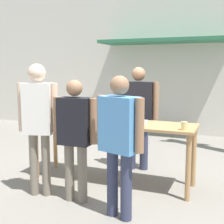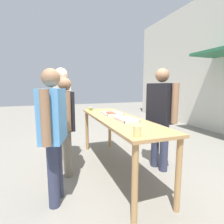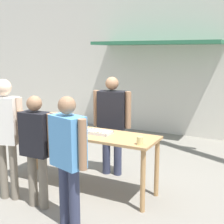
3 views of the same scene
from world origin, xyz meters
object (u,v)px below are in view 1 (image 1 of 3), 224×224
object	(u,v)px
person_server_behind_table	(138,110)
person_customer_holding_hotdog	(38,117)
person_customer_with_cup	(119,136)
condiment_jar_ketchup	(47,118)
person_customer_waiting_in_line	(75,131)
food_tray_buns	(133,122)
condiment_jar_mustard	(41,117)
beer_cup	(184,126)
food_tray_sausages	(94,119)

from	to	relation	value
person_server_behind_table	person_customer_holding_hotdog	xyz separation A→B (m)	(-0.92, -1.57, 0.06)
person_customer_holding_hotdog	person_customer_with_cup	xyz separation A→B (m)	(1.25, -0.21, -0.11)
condiment_jar_ketchup	person_customer_holding_hotdog	world-z (taller)	person_customer_holding_hotdog
condiment_jar_ketchup	person_customer_waiting_in_line	bearing A→B (deg)	-36.08
food_tray_buns	person_customer_with_cup	size ratio (longest dim) A/B	0.24
condiment_jar_mustard	person_customer_holding_hotdog	bearing A→B (deg)	-57.45
food_tray_buns	person_customer_waiting_in_line	xyz separation A→B (m)	(-0.51, -0.85, -0.01)
beer_cup	person_server_behind_table	xyz separation A→B (m)	(-0.93, 0.96, 0.04)
condiment_jar_mustard	person_customer_holding_hotdog	world-z (taller)	person_customer_holding_hotdog
food_tray_sausages	person_customer_with_cup	distance (m)	1.35
food_tray_buns	condiment_jar_ketchup	world-z (taller)	condiment_jar_ketchup
food_tray_buns	person_customer_waiting_in_line	world-z (taller)	person_customer_waiting_in_line
person_customer_holding_hotdog	person_customer_with_cup	bearing A→B (deg)	155.69
person_server_behind_table	person_customer_with_cup	xyz separation A→B (m)	(0.33, -1.78, -0.05)
condiment_jar_mustard	person_customer_with_cup	size ratio (longest dim) A/B	0.04
condiment_jar_mustard	person_customer_with_cup	world-z (taller)	person_customer_with_cup
condiment_jar_ketchup	person_customer_holding_hotdog	bearing A→B (deg)	-65.01
condiment_jar_mustard	person_customer_with_cup	xyz separation A→B (m)	(1.64, -0.82, 0.01)
person_server_behind_table	condiment_jar_mustard	bearing A→B (deg)	-153.82
food_tray_buns	condiment_jar_ketchup	size ratio (longest dim) A/B	5.75
food_tray_buns	condiment_jar_ketchup	distance (m)	1.37
food_tray_sausages	condiment_jar_ketchup	size ratio (longest dim) A/B	5.49
food_tray_buns	person_customer_with_cup	xyz separation A→B (m)	(0.19, -1.06, 0.03)
food_tray_sausages	person_customer_holding_hotdog	world-z (taller)	person_customer_holding_hotdog
food_tray_sausages	person_customer_holding_hotdog	size ratio (longest dim) A/B	0.21
person_customer_waiting_in_line	condiment_jar_mustard	bearing A→B (deg)	-33.79
person_server_behind_table	person_customer_waiting_in_line	world-z (taller)	person_server_behind_table
food_tray_sausages	person_customer_holding_hotdog	bearing A→B (deg)	-116.19
condiment_jar_ketchup	person_customer_waiting_in_line	xyz separation A→B (m)	(0.85, -0.62, -0.02)
person_customer_with_cup	person_customer_holding_hotdog	bearing A→B (deg)	7.09
food_tray_buns	condiment_jar_ketchup	xyz separation A→B (m)	(-1.35, -0.23, 0.01)
food_tray_sausages	food_tray_buns	size ratio (longest dim) A/B	0.95
person_customer_holding_hotdog	food_tray_sausages	bearing A→B (deg)	-131.16
person_customer_waiting_in_line	person_customer_with_cup	bearing A→B (deg)	161.68
person_customer_holding_hotdog	person_customer_with_cup	size ratio (longest dim) A/B	1.08
person_customer_holding_hotdog	person_customer_waiting_in_line	size ratio (longest dim) A/B	1.13
condiment_jar_ketchup	person_server_behind_table	size ratio (longest dim) A/B	0.04
food_tray_buns	beer_cup	size ratio (longest dim) A/B	3.63
food_tray_buns	condiment_jar_mustard	xyz separation A→B (m)	(-1.45, -0.25, 0.01)
food_tray_sausages	condiment_jar_mustard	world-z (taller)	condiment_jar_mustard
food_tray_buns	condiment_jar_mustard	world-z (taller)	condiment_jar_mustard
beer_cup	person_customer_holding_hotdog	xyz separation A→B (m)	(-1.85, -0.62, 0.10)
food_tray_sausages	food_tray_buns	xyz separation A→B (m)	(0.64, 0.00, 0.00)
condiment_jar_mustard	person_server_behind_table	bearing A→B (deg)	36.36
food_tray_sausages	condiment_jar_mustard	bearing A→B (deg)	-163.01
beer_cup	person_customer_with_cup	bearing A→B (deg)	-126.18
food_tray_sausages	person_customer_waiting_in_line	bearing A→B (deg)	-80.93
condiment_jar_mustard	person_customer_waiting_in_line	world-z (taller)	person_customer_waiting_in_line
person_server_behind_table	beer_cup	bearing A→B (deg)	-55.95
person_customer_with_cup	person_customer_waiting_in_line	size ratio (longest dim) A/B	1.04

